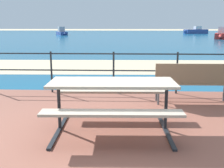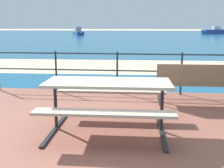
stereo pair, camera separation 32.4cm
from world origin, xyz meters
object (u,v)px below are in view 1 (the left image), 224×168
object	(u,v)px
park_bench	(194,79)
boat_near	(221,35)
boat_mid	(62,32)
boat_far	(196,31)
picnic_table	(112,92)

from	to	relation	value
park_bench	boat_near	bearing A→B (deg)	-110.54
boat_mid	boat_far	size ratio (longest dim) A/B	0.69
boat_near	picnic_table	bearing A→B (deg)	-1.54
park_bench	boat_far	xyz separation A→B (m)	(12.76, 50.79, -0.07)
picnic_table	boat_near	bearing A→B (deg)	66.92
boat_near	boat_far	xyz separation A→B (m)	(2.34, 21.65, 0.04)
picnic_table	boat_far	xyz separation A→B (m)	(14.34, 52.29, -0.15)
picnic_table	boat_near	xyz separation A→B (m)	(11.99, 30.64, -0.19)
park_bench	boat_mid	bearing A→B (deg)	-74.72
park_bench	boat_far	world-z (taller)	boat_far
boat_mid	boat_far	world-z (taller)	boat_far
boat_far	boat_mid	bearing A→B (deg)	-5.52
boat_near	park_bench	bearing A→B (deg)	0.17
boat_near	boat_far	distance (m)	21.78
boat_near	boat_mid	size ratio (longest dim) A/B	1.03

